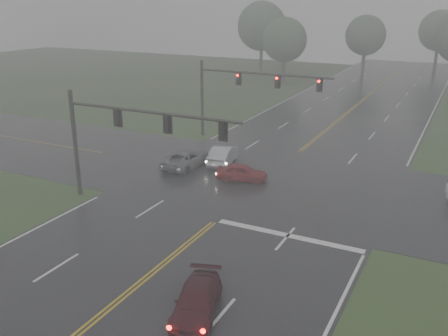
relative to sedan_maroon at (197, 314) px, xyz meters
The scene contains 13 objects.
main_road 14.62m from the sedan_maroon, 104.08° to the left, with size 18.00×160.00×0.02m, color black.
cross_street 16.57m from the sedan_maroon, 102.40° to the left, with size 120.00×14.00×0.02m, color black.
stop_bar 8.64m from the sedan_maroon, 83.73° to the left, with size 8.50×0.50×0.01m, color silver.
sedan_maroon is the anchor object (origin of this frame).
sedan_red 16.21m from the sedan_maroon, 108.16° to the left, with size 1.49×3.69×1.26m, color maroon.
sedan_silver 20.04m from the sedan_maroon, 113.62° to the left, with size 1.53×4.38×1.44m, color silver.
car_grey 19.22m from the sedan_maroon, 122.06° to the left, with size 2.23×4.83×1.34m, color #5C5E64.
signal_gantry_near 13.89m from the sedan_maroon, 140.86° to the left, with size 12.12×0.31×7.08m.
signal_gantry_far 27.56m from the sedan_maroon, 111.38° to the left, with size 12.58×0.36×7.09m.
tree_nw_a 60.63m from the sedan_maroon, 106.93° to the left, with size 6.68×6.68×9.82m.
tree_n_mid 73.21m from the sedan_maroon, 96.75° to the left, with size 6.69×6.69×9.83m.
tree_nw_b 70.02m from the sedan_maroon, 110.55° to the left, with size 8.18×8.18×12.01m.
tree_n_far 83.20m from the sedan_maroon, 88.54° to the left, with size 7.16×7.16×10.51m.
Camera 1 is at (12.58, -9.58, 12.65)m, focal length 40.00 mm.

